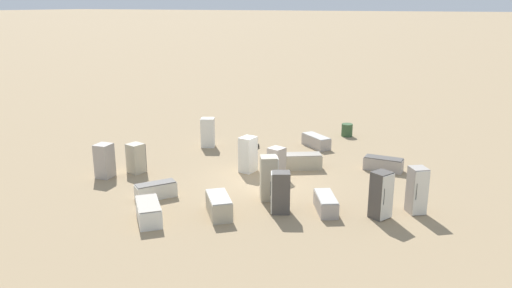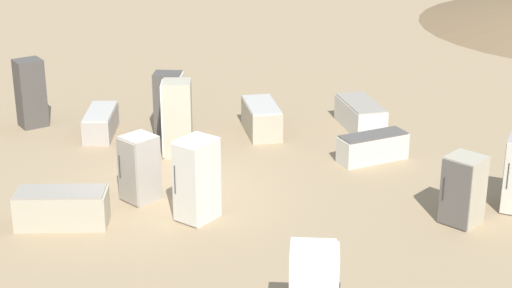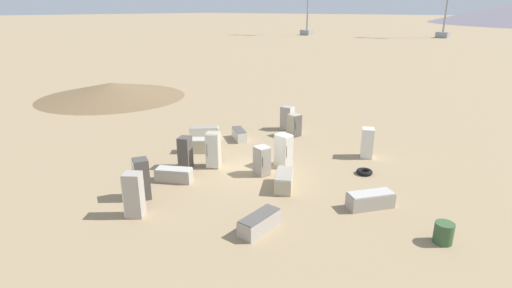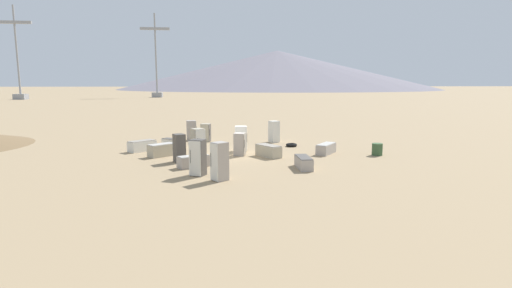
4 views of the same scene
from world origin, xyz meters
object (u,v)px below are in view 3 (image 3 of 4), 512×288
at_px(discarded_fridge_11, 134,195).
at_px(discarded_fridge_15, 197,145).
at_px(discarded_fridge_12, 260,223).
at_px(discarded_fridge_8, 185,152).
at_px(discarded_fridge_14, 287,118).
at_px(discarded_fridge_2, 262,161).
at_px(discarded_fridge_3, 284,150).
at_px(discarded_fridge_10, 294,125).
at_px(power_pylon_0, 447,7).
at_px(discarded_fridge_1, 204,132).
at_px(discarded_fridge_0, 213,150).
at_px(scrap_tire, 364,172).
at_px(rusty_barrel, 444,233).
at_px(discarded_fridge_7, 284,180).
at_px(discarded_fridge_4, 174,175).
at_px(discarded_fridge_5, 141,179).
at_px(power_pylon_1, 308,8).
at_px(discarded_fridge_9, 370,200).
at_px(discarded_fridge_6, 239,134).
at_px(discarded_fridge_13, 367,143).

height_order(discarded_fridge_11, discarded_fridge_15, discarded_fridge_11).
bearing_deg(discarded_fridge_12, discarded_fridge_15, -29.18).
height_order(discarded_fridge_8, discarded_fridge_15, discarded_fridge_8).
bearing_deg(discarded_fridge_12, discarded_fridge_14, -60.05).
height_order(discarded_fridge_2, discarded_fridge_8, discarded_fridge_8).
distance_m(discarded_fridge_3, discarded_fridge_10, 5.27).
distance_m(power_pylon_0, discarded_fridge_10, 101.30).
xyz_separation_m(discarded_fridge_1, discarded_fridge_3, (-6.58, 0.81, 0.49)).
xyz_separation_m(discarded_fridge_0, discarded_fridge_11, (-1.17, 5.61, -0.01)).
distance_m(discarded_fridge_14, scrap_tire, 8.31).
xyz_separation_m(discarded_fridge_8, discarded_fridge_11, (-2.21, 4.67, 0.09)).
relative_size(discarded_fridge_2, scrap_tire, 1.79).
bearing_deg(rusty_barrel, discarded_fridge_7, -2.31).
height_order(discarded_fridge_4, discarded_fridge_5, discarded_fridge_5).
xyz_separation_m(discarded_fridge_4, discarded_fridge_10, (-0.55, -9.47, 0.38)).
bearing_deg(discarded_fridge_10, discarded_fridge_2, 32.87).
bearing_deg(discarded_fridge_10, discarded_fridge_1, -33.64).
relative_size(discarded_fridge_2, discarded_fridge_14, 0.90).
bearing_deg(rusty_barrel, power_pylon_1, -56.23).
xyz_separation_m(discarded_fridge_9, discarded_fridge_14, (8.90, -7.12, 0.46)).
bearing_deg(discarded_fridge_0, scrap_tire, -179.39).
xyz_separation_m(power_pylon_0, rusty_barrel, (-27.40, 106.80, -7.67)).
height_order(discarded_fridge_3, discarded_fridge_12, discarded_fridge_3).
relative_size(discarded_fridge_11, scrap_tire, 2.28).
height_order(discarded_fridge_8, discarded_fridge_9, discarded_fridge_8).
relative_size(discarded_fridge_4, discarded_fridge_11, 1.00).
relative_size(discarded_fridge_0, discarded_fridge_7, 0.95).
xyz_separation_m(discarded_fridge_2, discarded_fridge_7, (-1.74, 0.63, -0.34)).
height_order(discarded_fridge_6, discarded_fridge_8, discarded_fridge_8).
height_order(discarded_fridge_8, discarded_fridge_10, discarded_fridge_8).
distance_m(discarded_fridge_10, discarded_fridge_12, 11.72).
relative_size(discarded_fridge_1, discarded_fridge_6, 1.10).
height_order(discarded_fridge_6, rusty_barrel, rusty_barrel).
height_order(power_pylon_1, discarded_fridge_13, power_pylon_1).
height_order(discarded_fridge_5, discarded_fridge_8, discarded_fridge_5).
height_order(discarded_fridge_7, discarded_fridge_13, discarded_fridge_13).
height_order(discarded_fridge_13, discarded_fridge_14, discarded_fridge_13).
height_order(discarded_fridge_0, scrap_tire, discarded_fridge_0).
height_order(discarded_fridge_6, discarded_fridge_7, discarded_fridge_7).
distance_m(power_pylon_0, discarded_fridge_7, 108.76).
relative_size(power_pylon_0, discarded_fridge_7, 13.51).
height_order(power_pylon_0, rusty_barrel, power_pylon_0).
bearing_deg(discarded_fridge_13, discarded_fridge_2, -143.71).
distance_m(discarded_fridge_0, rusty_barrel, 11.18).
relative_size(discarded_fridge_7, discarded_fridge_11, 1.06).
relative_size(discarded_fridge_10, rusty_barrel, 1.85).
relative_size(discarded_fridge_0, scrap_tire, 2.30).
bearing_deg(discarded_fridge_13, discarded_fridge_14, 140.57).
bearing_deg(discarded_fridge_2, discarded_fridge_10, -145.14).
distance_m(discarded_fridge_3, discarded_fridge_8, 5.00).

